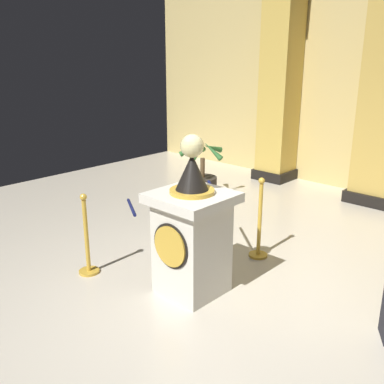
# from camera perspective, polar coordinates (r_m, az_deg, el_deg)

# --- Properties ---
(ground_plane) EXTENTS (11.38, 11.38, 0.00)m
(ground_plane) POSITION_cam_1_polar(r_m,az_deg,el_deg) (4.79, 2.85, -13.70)
(ground_plane) COLOR beige
(pedestal_clock) EXTENTS (0.77, 0.77, 1.73)m
(pedestal_clock) POSITION_cam_1_polar(r_m,az_deg,el_deg) (4.62, -0.04, -5.35)
(pedestal_clock) COLOR silver
(pedestal_clock) RESTS_ON ground_plane
(stanchion_near) EXTENTS (0.24, 0.24, 1.05)m
(stanchion_near) POSITION_cam_1_polar(r_m,az_deg,el_deg) (5.60, 8.74, -4.85)
(stanchion_near) COLOR gold
(stanchion_near) RESTS_ON ground_plane
(stanchion_far) EXTENTS (0.24, 0.24, 0.98)m
(stanchion_far) POSITION_cam_1_polar(r_m,az_deg,el_deg) (5.28, -13.47, -6.88)
(stanchion_far) COLOR gold
(stanchion_far) RESTS_ON ground_plane
(velvet_rope) EXTENTS (1.50, 1.51, 0.22)m
(velvet_rope) POSITION_cam_1_polar(r_m,az_deg,el_deg) (5.18, -2.07, -1.53)
(velvet_rope) COLOR #141947
(column_left) EXTENTS (0.73, 0.73, 3.70)m
(column_left) POSITION_cam_1_polar(r_m,az_deg,el_deg) (8.97, 11.35, 13.10)
(column_left) COLOR black
(column_left) RESTS_ON ground_plane
(potted_palm_left) EXTENTS (0.76, 0.81, 1.07)m
(potted_palm_left) POSITION_cam_1_polar(r_m,az_deg,el_deg) (7.73, 1.37, 1.35)
(potted_palm_left) COLOR #2D2823
(potted_palm_left) RESTS_ON ground_plane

